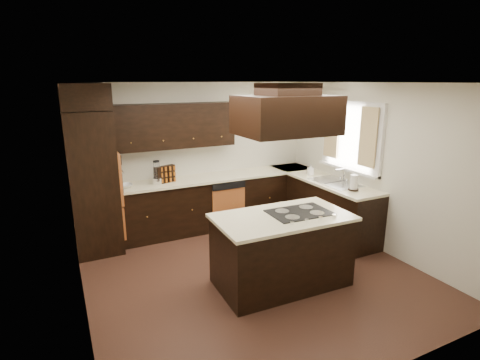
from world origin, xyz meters
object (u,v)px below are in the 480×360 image
Objects in this scene: oven_column at (93,183)px; island at (282,251)px; range_hood at (286,115)px; spice_rack at (165,174)px.

oven_column is 2.94m from island.
oven_column is 3.13m from range_hood.
oven_column is at bearing 129.74° from range_hood.
range_hood is at bearing -119.43° from island.
island is (1.98, -2.09, -0.62)m from oven_column.
spice_rack is at bearing 108.52° from range_hood.
spice_rack is (-0.88, 2.15, 0.62)m from island.
island is at bearing -46.59° from oven_column.
oven_column reaches higher than spice_rack.
range_hood is (-0.10, -0.17, 1.72)m from island.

